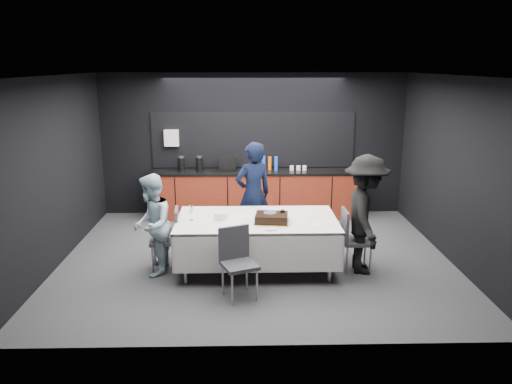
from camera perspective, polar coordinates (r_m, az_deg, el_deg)
The scene contains 18 objects.
ground at distance 7.91m, azimuth 0.02°, elevation -7.57°, with size 6.00×6.00×0.00m, color #3F3F44.
room_shell at distance 7.41m, azimuth 0.02°, elevation 5.87°, with size 6.04×5.04×2.82m.
kitchenette at distance 9.84m, azimuth -0.39°, elevation 0.23°, with size 4.10×0.64×2.05m.
party_table at distance 7.31m, azimuth 0.09°, elevation -4.09°, with size 2.32×1.32×0.78m.
cake_assembly at distance 7.09m, azimuth 1.80°, elevation -2.98°, with size 0.53×0.45×0.16m.
plate_stack at distance 7.24m, azimuth -4.04°, elevation -2.73°, with size 0.20×0.20×0.10m, color white.
loose_plate_near at distance 6.84m, azimuth -2.76°, elevation -4.17°, with size 0.21×0.21×0.01m, color white.
loose_plate_right_a at distance 7.43m, azimuth 6.69°, elevation -2.72°, with size 0.18×0.18×0.01m, color white.
loose_plate_right_b at distance 6.96m, azimuth 6.78°, elevation -3.91°, with size 0.21×0.21×0.01m, color white.
loose_plate_far at distance 7.54m, azimuth -0.41°, elevation -2.37°, with size 0.21×0.21×0.01m, color white.
fork_pile at distance 6.77m, azimuth 1.65°, elevation -4.28°, with size 0.15×0.09×0.02m, color white.
champagne_flute at distance 7.20m, azimuth -7.45°, elevation -2.02°, with size 0.06×0.06×0.22m.
chair_left at distance 7.44m, azimuth -9.84°, elevation -4.83°, with size 0.46×0.46×0.92m.
chair_right at distance 7.43m, azimuth 10.89°, elevation -4.91°, with size 0.42×0.42×0.92m.
chair_near at distance 6.52m, azimuth -2.17°, elevation -7.44°, with size 0.55×0.55×0.92m.
person_center at distance 8.19m, azimuth -0.33°, elevation -0.31°, with size 0.64×0.42×1.75m, color black.
person_left at distance 7.28m, azimuth -11.82°, elevation -3.71°, with size 0.71×0.56×1.47m, color #A4BFCE.
person_right at distance 7.33m, azimuth 12.39°, elevation -2.54°, with size 1.12×0.64×1.73m, color black.
Camera 1 is at (-0.18, -7.32, 2.98)m, focal length 35.00 mm.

